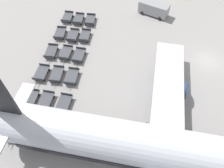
# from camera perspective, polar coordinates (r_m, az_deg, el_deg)

# --- Properties ---
(ground_plane) EXTENTS (500.00, 500.00, 0.00)m
(ground_plane) POSITION_cam_1_polar(r_m,az_deg,el_deg) (35.72, 23.88, 5.47)
(ground_plane) COLOR gray
(airplane) EXTENTS (32.11, 40.80, 13.45)m
(airplane) POSITION_cam_1_polar(r_m,az_deg,el_deg) (22.78, 16.46, -16.61)
(airplane) COLOR silver
(airplane) RESTS_ON ground_plane
(service_van) EXTENTS (3.78, 5.61, 2.21)m
(service_van) POSITION_cam_1_polar(r_m,az_deg,el_deg) (41.69, 10.85, 18.86)
(service_van) COLOR gray
(service_van) RESTS_ON ground_plane
(baggage_dolly_row_near_col_a) EXTENTS (3.46, 1.75, 0.92)m
(baggage_dolly_row_near_col_a) POSITION_cam_1_polar(r_m,az_deg,el_deg) (40.83, -11.58, 16.68)
(baggage_dolly_row_near_col_a) COLOR #424449
(baggage_dolly_row_near_col_a) RESTS_ON ground_plane
(baggage_dolly_row_near_col_b) EXTENTS (3.48, 1.82, 0.92)m
(baggage_dolly_row_near_col_b) POSITION_cam_1_polar(r_m,az_deg,el_deg) (37.60, -13.41, 12.74)
(baggage_dolly_row_near_col_b) COLOR #424449
(baggage_dolly_row_near_col_b) RESTS_ON ground_plane
(baggage_dolly_row_near_col_c) EXTENTS (3.48, 1.80, 0.92)m
(baggage_dolly_row_near_col_c) POSITION_cam_1_polar(r_m,az_deg,el_deg) (34.70, -15.61, 8.16)
(baggage_dolly_row_near_col_c) COLOR #424449
(baggage_dolly_row_near_col_c) RESTS_ON ground_plane
(baggage_dolly_row_near_col_d) EXTENTS (3.44, 1.70, 0.92)m
(baggage_dolly_row_near_col_d) POSITION_cam_1_polar(r_m,az_deg,el_deg) (32.08, -17.95, 2.76)
(baggage_dolly_row_near_col_d) COLOR #424449
(baggage_dolly_row_near_col_d) RESTS_ON ground_plane
(baggage_dolly_row_near_col_e) EXTENTS (3.44, 1.71, 0.92)m
(baggage_dolly_row_near_col_e) POSITION_cam_1_polar(r_m,az_deg,el_deg) (29.77, -20.55, -3.68)
(baggage_dolly_row_near_col_e) COLOR #424449
(baggage_dolly_row_near_col_e) RESTS_ON ground_plane
(baggage_dolly_row_near_col_f) EXTENTS (3.47, 1.80, 0.92)m
(baggage_dolly_row_near_col_f) POSITION_cam_1_polar(r_m,az_deg,el_deg) (28.12, -24.00, -10.82)
(baggage_dolly_row_near_col_f) COLOR #424449
(baggage_dolly_row_near_col_f) RESTS_ON ground_plane
(baggage_dolly_row_mid_a_col_a) EXTENTS (3.45, 1.72, 0.92)m
(baggage_dolly_row_mid_a_col_a) POSITION_cam_1_polar(r_m,az_deg,el_deg) (40.09, -8.76, 16.41)
(baggage_dolly_row_mid_a_col_a) COLOR #424449
(baggage_dolly_row_mid_a_col_a) RESTS_ON ground_plane
(baggage_dolly_row_mid_a_col_b) EXTENTS (3.44, 1.70, 0.92)m
(baggage_dolly_row_mid_a_col_b) POSITION_cam_1_polar(r_m,az_deg,el_deg) (36.77, -10.18, 12.37)
(baggage_dolly_row_mid_a_col_b) COLOR #424449
(baggage_dolly_row_mid_a_col_b) RESTS_ON ground_plane
(baggage_dolly_row_mid_a_col_c) EXTENTS (3.45, 1.74, 0.92)m
(baggage_dolly_row_mid_a_col_c) POSITION_cam_1_polar(r_m,az_deg,el_deg) (33.98, -12.03, 7.95)
(baggage_dolly_row_mid_a_col_c) COLOR #424449
(baggage_dolly_row_mid_a_col_c) RESTS_ON ground_plane
(baggage_dolly_row_mid_a_col_d) EXTENTS (3.46, 1.75, 0.92)m
(baggage_dolly_row_mid_a_col_d) POSITION_cam_1_polar(r_m,az_deg,el_deg) (31.31, -14.29, 2.43)
(baggage_dolly_row_mid_a_col_d) COLOR #424449
(baggage_dolly_row_mid_a_col_d) RESTS_ON ground_plane
(baggage_dolly_row_mid_a_col_e) EXTENTS (3.45, 1.72, 0.92)m
(baggage_dolly_row_mid_a_col_e) POSITION_cam_1_polar(r_m,az_deg,el_deg) (28.98, -16.99, -4.25)
(baggage_dolly_row_mid_a_col_e) COLOR #424449
(baggage_dolly_row_mid_a_col_e) RESTS_ON ground_plane
(baggage_dolly_row_mid_a_col_f) EXTENTS (3.43, 1.69, 0.92)m
(baggage_dolly_row_mid_a_col_f) POSITION_cam_1_polar(r_m,az_deg,el_deg) (27.13, -19.44, -11.74)
(baggage_dolly_row_mid_a_col_f) COLOR #424449
(baggage_dolly_row_mid_a_col_f) RESTS_ON ground_plane
(baggage_dolly_row_mid_b_col_a) EXTENTS (3.48, 1.83, 0.92)m
(baggage_dolly_row_mid_b_col_a) POSITION_cam_1_polar(r_m,az_deg,el_deg) (39.63, -5.72, 16.29)
(baggage_dolly_row_mid_b_col_a) COLOR #424449
(baggage_dolly_row_mid_b_col_a) RESTS_ON ground_plane
(baggage_dolly_row_mid_b_col_b) EXTENTS (3.45, 1.73, 0.92)m
(baggage_dolly_row_mid_b_col_b) POSITION_cam_1_polar(r_m,az_deg,el_deg) (36.42, -7.13, 12.37)
(baggage_dolly_row_mid_b_col_b) COLOR #424449
(baggage_dolly_row_mid_b_col_b) RESTS_ON ground_plane
(baggage_dolly_row_mid_b_col_c) EXTENTS (3.46, 1.75, 0.92)m
(baggage_dolly_row_mid_b_col_c) POSITION_cam_1_polar(r_m,az_deg,el_deg) (33.24, -8.71, 7.38)
(baggage_dolly_row_mid_b_col_c) COLOR #424449
(baggage_dolly_row_mid_b_col_c) RESTS_ON ground_plane
(baggage_dolly_row_mid_b_col_d) EXTENTS (3.44, 1.71, 0.92)m
(baggage_dolly_row_mid_b_col_d) POSITION_cam_1_polar(r_m,az_deg,el_deg) (30.60, -10.47, 1.91)
(baggage_dolly_row_mid_b_col_d) COLOR #424449
(baggage_dolly_row_mid_b_col_d) RESTS_ON ground_plane
(baggage_dolly_row_mid_b_col_e) EXTENTS (3.46, 1.75, 0.92)m
(baggage_dolly_row_mid_b_col_e) POSITION_cam_1_polar(r_m,az_deg,el_deg) (28.15, -12.52, -5.08)
(baggage_dolly_row_mid_b_col_e) COLOR #424449
(baggage_dolly_row_mid_b_col_e) RESTS_ON ground_plane
(baggage_dolly_row_mid_b_col_f) EXTENTS (3.46, 1.75, 0.92)m
(baggage_dolly_row_mid_b_col_f) POSITION_cam_1_polar(r_m,az_deg,el_deg) (26.33, -15.07, -12.85)
(baggage_dolly_row_mid_b_col_f) COLOR #424449
(baggage_dolly_row_mid_b_col_f) RESTS_ON ground_plane
(stand_guidance_stripe) EXTENTS (0.88, 24.27, 0.01)m
(stand_guidance_stripe) POSITION_cam_1_polar(r_m,az_deg,el_deg) (25.87, -4.46, -14.18)
(stand_guidance_stripe) COLOR white
(stand_guidance_stripe) RESTS_ON ground_plane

